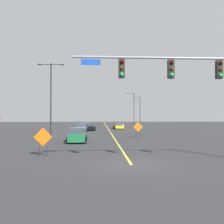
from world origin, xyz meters
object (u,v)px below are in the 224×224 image
at_px(construction_sign_left_lane, 138,128).
at_px(car_green_near, 78,136).
at_px(car_black_approaching, 90,127).
at_px(traffic_signal_assembly, 197,77).
at_px(street_lamp_mid_left, 140,110).
at_px(street_lamp_near_right, 133,108).
at_px(car_yellow_distant, 119,126).
at_px(car_silver_passing, 82,128).
at_px(construction_sign_right_shoulder, 43,138).
at_px(street_lamp_far_right, 51,94).
at_px(car_white_far, 120,124).

xyz_separation_m(construction_sign_left_lane, car_green_near, (-7.16, -4.19, -0.61)).
bearing_deg(car_black_approaching, traffic_signal_assembly, -77.31).
distance_m(street_lamp_mid_left, construction_sign_left_lane, 38.72).
xyz_separation_m(street_lamp_near_right, car_yellow_distant, (-5.72, -18.02, -4.67)).
bearing_deg(car_silver_passing, construction_sign_right_shoulder, -91.55).
distance_m(car_green_near, car_silver_passing, 17.14).
distance_m(construction_sign_right_shoulder, car_green_near, 9.21).
relative_size(street_lamp_near_right, construction_sign_right_shoulder, 4.88).
relative_size(construction_sign_left_lane, car_silver_passing, 0.45).
relative_size(traffic_signal_assembly, car_silver_passing, 2.55).
bearing_deg(street_lamp_far_right, car_black_approaching, 72.83).
relative_size(street_lamp_far_right, construction_sign_left_lane, 4.80).
distance_m(street_lamp_far_right, construction_sign_right_shoulder, 16.06).
bearing_deg(street_lamp_mid_left, car_yellow_distant, -114.31).
distance_m(construction_sign_left_lane, car_white_far, 30.90).
relative_size(street_lamp_near_right, construction_sign_left_lane, 4.72).
bearing_deg(construction_sign_left_lane, traffic_signal_assembly, -87.32).
xyz_separation_m(street_lamp_near_right, street_lamp_far_right, (-16.20, -38.18, 0.37)).
relative_size(street_lamp_near_right, street_lamp_far_right, 0.98).
xyz_separation_m(street_lamp_near_right, street_lamp_mid_left, (1.46, -2.13, -0.71)).
distance_m(street_lamp_near_right, construction_sign_left_lane, 40.67).
height_order(traffic_signal_assembly, construction_sign_left_lane, traffic_signal_assembly).
bearing_deg(street_lamp_mid_left, construction_sign_left_lane, -99.62).
xyz_separation_m(street_lamp_mid_left, construction_sign_left_lane, (-6.45, -38.04, -3.24)).
bearing_deg(traffic_signal_assembly, street_lamp_near_right, 85.76).
relative_size(car_black_approaching, car_yellow_distant, 0.95).
relative_size(traffic_signal_assembly, street_lamp_mid_left, 1.38).
bearing_deg(car_silver_passing, street_lamp_far_right, -106.32).
relative_size(construction_sign_left_lane, car_white_far, 0.45).
relative_size(street_lamp_mid_left, construction_sign_left_lane, 4.10).
bearing_deg(street_lamp_mid_left, street_lamp_far_right, -116.10).
distance_m(street_lamp_mid_left, car_yellow_distant, 17.88).
bearing_deg(car_white_far, construction_sign_left_lane, -90.45).
distance_m(street_lamp_near_right, car_yellow_distant, 19.47).
distance_m(street_lamp_near_right, street_lamp_mid_left, 2.68).
distance_m(construction_sign_right_shoulder, construction_sign_left_lane, 15.86).
relative_size(traffic_signal_assembly, car_black_approaching, 2.69).
height_order(street_lamp_near_right, street_lamp_far_right, street_lamp_far_right).
relative_size(car_green_near, car_black_approaching, 1.01).
bearing_deg(construction_sign_right_shoulder, car_green_near, 80.23).
relative_size(traffic_signal_assembly, construction_sign_right_shoulder, 5.85).
bearing_deg(car_black_approaching, car_green_near, -91.26).
relative_size(car_green_near, car_yellow_distant, 0.97).
xyz_separation_m(car_white_far, car_yellow_distant, (-0.97, -8.75, -0.10)).
bearing_deg(traffic_signal_assembly, car_black_approaching, 102.69).
distance_m(traffic_signal_assembly, street_lamp_near_right, 56.96).
height_order(construction_sign_right_shoulder, car_white_far, construction_sign_right_shoulder).
distance_m(street_lamp_mid_left, car_silver_passing, 29.23).
height_order(street_lamp_far_right, construction_sign_left_lane, street_lamp_far_right).
distance_m(car_white_far, car_black_approaching, 15.90).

